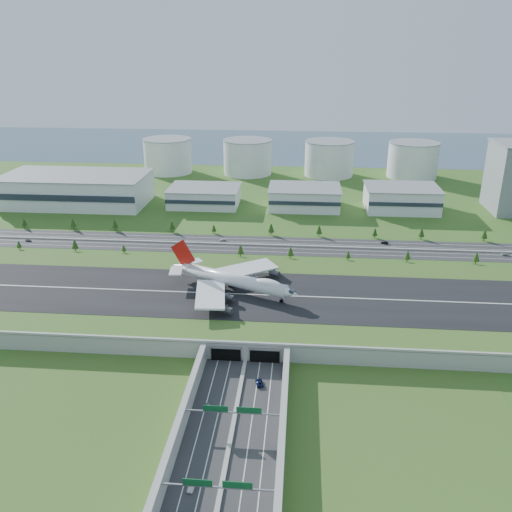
# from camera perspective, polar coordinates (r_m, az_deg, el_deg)

# --- Properties ---
(ground) EXTENTS (1200.00, 1200.00, 0.00)m
(ground) POSITION_cam_1_polar(r_m,az_deg,el_deg) (285.28, -0.08, -5.57)
(ground) COLOR #215019
(ground) RESTS_ON ground
(airfield_deck) EXTENTS (520.00, 100.00, 9.20)m
(airfield_deck) POSITION_cam_1_polar(r_m,az_deg,el_deg) (283.34, -0.08, -4.84)
(airfield_deck) COLOR gray
(airfield_deck) RESTS_ON ground
(underpass_road) EXTENTS (38.80, 120.40, 8.00)m
(underpass_road) POSITION_cam_1_polar(r_m,az_deg,el_deg) (200.34, -2.66, -17.75)
(underpass_road) COLOR #28282B
(underpass_road) RESTS_ON ground
(sign_gantry_near) EXTENTS (38.70, 0.70, 9.80)m
(sign_gantry_near) POSITION_cam_1_polar(r_m,az_deg,el_deg) (201.53, -2.52, -16.19)
(sign_gantry_near) COLOR gray
(sign_gantry_near) RESTS_ON ground
(sign_gantry_far) EXTENTS (38.70, 0.70, 9.80)m
(sign_gantry_far) POSITION_cam_1_polar(r_m,az_deg,el_deg) (175.51, -4.08, -23.17)
(sign_gantry_far) COLOR gray
(sign_gantry_far) RESTS_ON ground
(north_expressway) EXTENTS (560.00, 36.00, 0.12)m
(north_expressway) POSITION_cam_1_polar(r_m,az_deg,el_deg) (372.03, 1.19, 1.12)
(north_expressway) COLOR #28282B
(north_expressway) RESTS_ON ground
(tree_row) EXTENTS (506.17, 48.62, 8.48)m
(tree_row) POSITION_cam_1_polar(r_m,az_deg,el_deg) (372.74, 3.32, 1.92)
(tree_row) COLOR #3D2819
(tree_row) RESTS_ON ground
(hangar_west) EXTENTS (120.00, 60.00, 25.00)m
(hangar_west) POSITION_cam_1_polar(r_m,az_deg,el_deg) (492.33, -18.36, 6.68)
(hangar_west) COLOR silver
(hangar_west) RESTS_ON ground
(hangar_mid_a) EXTENTS (58.00, 42.00, 15.00)m
(hangar_mid_a) POSITION_cam_1_polar(r_m,az_deg,el_deg) (466.75, -5.44, 6.27)
(hangar_mid_a) COLOR silver
(hangar_mid_a) RESTS_ON ground
(hangar_mid_b) EXTENTS (58.00, 42.00, 17.00)m
(hangar_mid_b) POSITION_cam_1_polar(r_m,az_deg,el_deg) (459.23, 5.11, 6.16)
(hangar_mid_b) COLOR silver
(hangar_mid_b) RESTS_ON ground
(hangar_mid_c) EXTENTS (58.00, 42.00, 19.00)m
(hangar_mid_c) POSITION_cam_1_polar(r_m,az_deg,el_deg) (466.40, 15.04, 5.87)
(hangar_mid_c) COLOR silver
(hangar_mid_c) RESTS_ON ground
(fuel_tank_a) EXTENTS (50.00, 50.00, 35.00)m
(fuel_tank_a) POSITION_cam_1_polar(r_m,az_deg,el_deg) (591.25, -9.26, 10.36)
(fuel_tank_a) COLOR silver
(fuel_tank_a) RESTS_ON ground
(fuel_tank_b) EXTENTS (50.00, 50.00, 35.00)m
(fuel_tank_b) POSITION_cam_1_polar(r_m,az_deg,el_deg) (576.77, -0.89, 10.35)
(fuel_tank_b) COLOR silver
(fuel_tank_b) RESTS_ON ground
(fuel_tank_c) EXTENTS (50.00, 50.00, 35.00)m
(fuel_tank_c) POSITION_cam_1_polar(r_m,az_deg,el_deg) (574.63, 7.70, 10.12)
(fuel_tank_c) COLOR silver
(fuel_tank_c) RESTS_ON ground
(fuel_tank_d) EXTENTS (50.00, 50.00, 35.00)m
(fuel_tank_d) POSITION_cam_1_polar(r_m,az_deg,el_deg) (584.96, 16.16, 9.67)
(fuel_tank_d) COLOR silver
(fuel_tank_d) RESTS_ON ground
(bay_water) EXTENTS (1200.00, 260.00, 0.06)m
(bay_water) POSITION_cam_1_polar(r_m,az_deg,el_deg) (744.56, 3.18, 11.53)
(bay_water) COLOR #344D64
(bay_water) RESTS_ON ground
(boeing_747) EXTENTS (71.65, 66.19, 23.65)m
(boeing_747) POSITION_cam_1_polar(r_m,az_deg,el_deg) (283.55, -2.51, -2.48)
(boeing_747) COLOR white
(boeing_747) RESTS_ON airfield_deck
(car_0) EXTENTS (3.42, 4.75, 1.50)m
(car_0) POSITION_cam_1_polar(r_m,az_deg,el_deg) (215.09, -4.99, -15.51)
(car_0) COLOR #A6A6AA
(car_0) RESTS_ON ground
(car_1) EXTENTS (2.58, 5.44, 1.72)m
(car_1) POSITION_cam_1_polar(r_m,az_deg,el_deg) (185.32, -6.73, -22.89)
(car_1) COLOR silver
(car_1) RESTS_ON ground
(car_2) EXTENTS (4.08, 6.39, 1.64)m
(car_2) POSITION_cam_1_polar(r_m,az_deg,el_deg) (226.88, 0.35, -13.18)
(car_2) COLOR #0B133B
(car_2) RESTS_ON ground
(car_4) EXTENTS (4.71, 2.75, 1.51)m
(car_4) POSITION_cam_1_polar(r_m,az_deg,el_deg) (411.59, -22.84, 1.54)
(car_4) COLOR slate
(car_4) RESTS_ON ground
(car_5) EXTENTS (5.33, 3.48, 1.66)m
(car_5) POSITION_cam_1_polar(r_m,az_deg,el_deg) (385.14, 13.38, 1.38)
(car_5) COLOR black
(car_5) RESTS_ON ground
(car_6) EXTENTS (5.30, 3.12, 1.38)m
(car_6) POSITION_cam_1_polar(r_m,az_deg,el_deg) (390.15, 24.80, 0.15)
(car_6) COLOR silver
(car_6) RESTS_ON ground
(car_7) EXTENTS (5.23, 3.02, 1.42)m
(car_7) POSITION_cam_1_polar(r_m,az_deg,el_deg) (381.01, -3.56, 1.71)
(car_7) COLOR silver
(car_7) RESTS_ON ground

